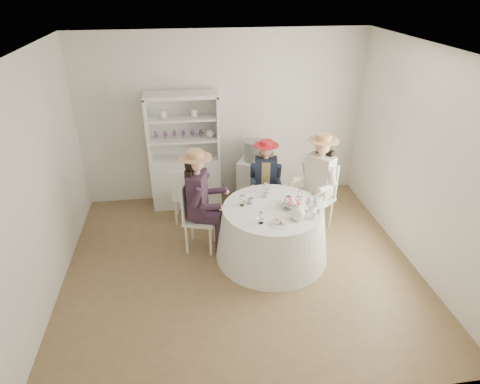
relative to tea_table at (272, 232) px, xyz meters
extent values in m
plane|color=brown|center=(-0.44, -0.18, -0.37)|extent=(4.50, 4.50, 0.00)
plane|color=white|center=(-0.44, -0.18, 2.33)|extent=(4.50, 4.50, 0.00)
plane|color=silver|center=(-0.44, 1.82, 0.98)|extent=(4.50, 0.00, 4.50)
plane|color=silver|center=(-0.44, -2.18, 0.98)|extent=(4.50, 0.00, 4.50)
plane|color=silver|center=(-2.69, -0.18, 0.98)|extent=(0.00, 4.50, 4.50)
plane|color=silver|center=(1.81, -0.18, 0.98)|extent=(0.00, 4.50, 4.50)
cone|color=white|center=(0.00, 0.00, -0.01)|extent=(1.50, 1.50, 0.73)
cylinder|color=white|center=(0.00, 0.00, 0.37)|extent=(1.30, 1.30, 0.02)
cube|color=silver|center=(-1.09, 1.57, 0.04)|extent=(1.17, 0.79, 0.82)
cube|color=silver|center=(-1.09, 1.76, 0.95)|extent=(1.03, 0.44, 1.00)
cube|color=silver|center=(-1.09, 1.57, 1.45)|extent=(1.17, 0.79, 0.05)
cube|color=silver|center=(-1.61, 1.57, 0.95)|extent=(0.19, 0.39, 1.00)
cube|color=silver|center=(-0.56, 1.57, 0.95)|extent=(0.19, 0.39, 1.00)
cube|color=silver|center=(-1.09, 1.57, 0.77)|extent=(1.08, 0.72, 0.03)
cube|color=silver|center=(-1.09, 1.57, 1.10)|extent=(1.08, 0.72, 0.03)
sphere|color=white|center=(-0.68, 1.57, 0.84)|extent=(0.13, 0.13, 0.13)
cube|color=silver|center=(0.02, 1.53, 0.00)|extent=(0.62, 0.62, 0.73)
cylinder|color=black|center=(0.02, 1.53, 0.53)|extent=(0.35, 0.35, 0.33)
cube|color=silver|center=(-0.93, 0.31, 0.09)|extent=(0.51, 0.51, 0.04)
cylinder|color=silver|center=(-0.81, 0.11, -0.14)|extent=(0.04, 0.04, 0.45)
cylinder|color=silver|center=(-0.73, 0.43, -0.14)|extent=(0.04, 0.04, 0.45)
cylinder|color=silver|center=(-1.13, 0.20, -0.14)|extent=(0.04, 0.04, 0.45)
cylinder|color=silver|center=(-1.04, 0.52, -0.14)|extent=(0.04, 0.04, 0.45)
cube|color=silver|center=(-1.11, 0.36, 0.37)|extent=(0.13, 0.39, 0.52)
cube|color=black|center=(-0.95, 0.32, 0.47)|extent=(0.30, 0.41, 0.60)
cube|color=black|center=(-0.83, 0.19, 0.18)|extent=(0.37, 0.22, 0.12)
cylinder|color=black|center=(-0.69, 0.15, -0.13)|extent=(0.10, 0.10, 0.47)
cylinder|color=black|center=(-0.97, 0.10, 0.55)|extent=(0.20, 0.14, 0.28)
cube|color=black|center=(-0.78, 0.37, 0.18)|extent=(0.37, 0.22, 0.12)
cylinder|color=black|center=(-0.65, 0.33, -0.13)|extent=(0.10, 0.10, 0.47)
cylinder|color=black|center=(-0.85, 0.51, 0.55)|extent=(0.20, 0.14, 0.28)
cylinder|color=#D8A889|center=(-0.95, 0.32, 0.79)|extent=(0.09, 0.09, 0.08)
sphere|color=#D8A889|center=(-0.95, 0.32, 0.91)|extent=(0.20, 0.20, 0.20)
sphere|color=black|center=(-0.99, 0.33, 0.89)|extent=(0.20, 0.20, 0.20)
cube|color=black|center=(-1.03, 0.34, 0.65)|extent=(0.15, 0.26, 0.39)
cylinder|color=tan|center=(-0.95, 0.32, 1.00)|extent=(0.41, 0.41, 0.01)
cylinder|color=tan|center=(-0.95, 0.32, 1.04)|extent=(0.21, 0.21, 0.08)
cube|color=silver|center=(0.10, 0.98, 0.04)|extent=(0.42, 0.42, 0.04)
cylinder|color=silver|center=(-0.07, 0.86, -0.17)|extent=(0.03, 0.03, 0.40)
cylinder|color=silver|center=(0.21, 0.81, -0.17)|extent=(0.03, 0.03, 0.40)
cylinder|color=silver|center=(-0.02, 1.14, -0.17)|extent=(0.03, 0.03, 0.40)
cylinder|color=silver|center=(0.26, 1.09, -0.17)|extent=(0.03, 0.03, 0.40)
cube|color=silver|center=(0.13, 1.14, 0.28)|extent=(0.34, 0.09, 0.45)
cube|color=#192033|center=(0.10, 0.99, 0.37)|extent=(0.35, 0.23, 0.52)
cube|color=tan|center=(0.10, 0.99, 0.37)|extent=(0.16, 0.22, 0.45)
cube|color=#192033|center=(0.00, 0.88, 0.11)|extent=(0.17, 0.32, 0.11)
cylinder|color=#192033|center=(-0.02, 0.76, -0.16)|extent=(0.09, 0.09, 0.42)
cylinder|color=#192033|center=(-0.09, 0.99, 0.43)|extent=(0.11, 0.17, 0.25)
cube|color=#192033|center=(0.16, 0.85, 0.11)|extent=(0.17, 0.32, 0.11)
cylinder|color=#192033|center=(0.14, 0.73, -0.16)|extent=(0.09, 0.09, 0.42)
cylinder|color=#192033|center=(0.28, 0.92, 0.43)|extent=(0.11, 0.17, 0.25)
cylinder|color=#D8A889|center=(0.10, 0.99, 0.65)|extent=(0.08, 0.08, 0.07)
sphere|color=#D8A889|center=(0.10, 0.99, 0.75)|extent=(0.17, 0.17, 0.17)
sphere|color=tan|center=(0.11, 1.03, 0.74)|extent=(0.17, 0.17, 0.17)
cube|color=tan|center=(0.11, 1.06, 0.52)|extent=(0.23, 0.11, 0.34)
cylinder|color=red|center=(0.10, 0.99, 0.83)|extent=(0.36, 0.36, 0.01)
cylinder|color=red|center=(0.10, 0.99, 0.87)|extent=(0.18, 0.18, 0.07)
cube|color=silver|center=(0.79, 0.58, 0.10)|extent=(0.59, 0.59, 0.04)
cylinder|color=silver|center=(0.55, 0.61, -0.14)|extent=(0.04, 0.04, 0.46)
cylinder|color=silver|center=(0.76, 0.35, -0.14)|extent=(0.04, 0.04, 0.46)
cylinder|color=silver|center=(0.81, 0.82, -0.14)|extent=(0.04, 0.04, 0.46)
cylinder|color=silver|center=(1.02, 0.56, -0.14)|extent=(0.04, 0.04, 0.46)
cube|color=silver|center=(0.93, 0.70, 0.38)|extent=(0.27, 0.33, 0.52)
cube|color=beige|center=(0.80, 0.60, 0.49)|extent=(0.40, 0.43, 0.61)
cube|color=beige|center=(0.63, 0.58, 0.18)|extent=(0.36, 0.33, 0.13)
cylinder|color=beige|center=(0.51, 0.49, -0.13)|extent=(0.10, 0.10, 0.48)
cylinder|color=beige|center=(0.63, 0.74, 0.56)|extent=(0.20, 0.19, 0.29)
cube|color=beige|center=(0.75, 0.43, 0.18)|extent=(0.36, 0.33, 0.13)
cylinder|color=beige|center=(0.63, 0.34, -0.13)|extent=(0.10, 0.10, 0.48)
cylinder|color=beige|center=(0.90, 0.40, 0.56)|extent=(0.20, 0.19, 0.29)
cylinder|color=#D8A889|center=(0.80, 0.60, 0.81)|extent=(0.09, 0.09, 0.08)
sphere|color=#D8A889|center=(0.80, 0.60, 0.93)|extent=(0.20, 0.20, 0.20)
sphere|color=black|center=(0.84, 0.63, 0.91)|extent=(0.20, 0.20, 0.20)
cube|color=black|center=(0.87, 0.65, 0.67)|extent=(0.22, 0.25, 0.40)
cylinder|color=tan|center=(0.80, 0.60, 1.02)|extent=(0.42, 0.42, 0.01)
cylinder|color=tan|center=(0.80, 0.60, 1.06)|extent=(0.21, 0.21, 0.08)
cube|color=silver|center=(-1.12, 1.09, 0.05)|extent=(0.39, 0.39, 0.04)
cylinder|color=silver|center=(-0.96, 1.23, -0.17)|extent=(0.03, 0.03, 0.41)
cylinder|color=silver|center=(-1.26, 1.24, -0.17)|extent=(0.03, 0.03, 0.41)
cylinder|color=silver|center=(-0.98, 0.93, -0.17)|extent=(0.03, 0.03, 0.41)
cylinder|color=silver|center=(-1.28, 0.95, -0.17)|extent=(0.03, 0.03, 0.41)
cube|color=silver|center=(-1.13, 0.92, 0.30)|extent=(0.35, 0.05, 0.47)
imported|color=white|center=(-0.27, 0.15, 0.41)|extent=(0.10, 0.10, 0.07)
imported|color=white|center=(-0.05, 0.28, 0.40)|extent=(0.06, 0.06, 0.06)
imported|color=white|center=(0.23, 0.12, 0.41)|extent=(0.10, 0.10, 0.07)
imported|color=white|center=(0.22, -0.02, 0.41)|extent=(0.30, 0.30, 0.06)
sphere|color=pink|center=(0.28, -0.04, 0.46)|extent=(0.07, 0.07, 0.07)
sphere|color=white|center=(0.27, -0.01, 0.46)|extent=(0.07, 0.07, 0.07)
sphere|color=pink|center=(0.23, 0.01, 0.46)|extent=(0.07, 0.07, 0.07)
sphere|color=white|center=(0.20, 0.00, 0.46)|extent=(0.07, 0.07, 0.07)
sphere|color=pink|center=(0.17, -0.03, 0.46)|extent=(0.07, 0.07, 0.07)
sphere|color=white|center=(0.17, -0.06, 0.46)|extent=(0.07, 0.07, 0.07)
sphere|color=pink|center=(0.20, -0.09, 0.46)|extent=(0.07, 0.07, 0.07)
sphere|color=white|center=(0.23, -0.10, 0.46)|extent=(0.07, 0.07, 0.07)
sphere|color=pink|center=(0.27, -0.08, 0.46)|extent=(0.07, 0.07, 0.07)
sphere|color=white|center=(0.23, -0.31, 0.46)|extent=(0.18, 0.18, 0.18)
cylinder|color=white|center=(0.35, -0.31, 0.47)|extent=(0.11, 0.03, 0.09)
cylinder|color=white|center=(0.23, -0.31, 0.55)|extent=(0.04, 0.04, 0.02)
cylinder|color=white|center=(0.01, -0.38, 0.38)|extent=(0.26, 0.26, 0.01)
cube|color=beige|center=(-0.04, -0.40, 0.41)|extent=(0.06, 0.04, 0.03)
cube|color=beige|center=(0.01, -0.38, 0.42)|extent=(0.07, 0.05, 0.03)
cube|color=beige|center=(0.06, -0.36, 0.41)|extent=(0.07, 0.07, 0.03)
cube|color=beige|center=(-0.01, -0.34, 0.42)|extent=(0.07, 0.07, 0.03)
cube|color=beige|center=(0.04, -0.42, 0.41)|extent=(0.07, 0.07, 0.03)
cylinder|color=white|center=(0.44, -0.24, 0.38)|extent=(0.25, 0.25, 0.01)
cylinder|color=white|center=(0.44, -0.24, 0.46)|extent=(0.02, 0.02, 0.17)
cylinder|color=white|center=(0.44, -0.24, 0.54)|extent=(0.19, 0.19, 0.01)
camera|label=1|loc=(-1.04, -4.30, 3.01)|focal=30.00mm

